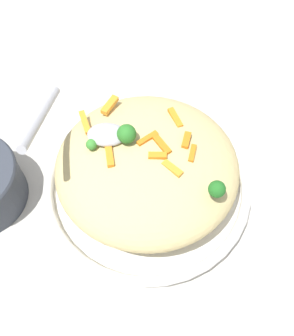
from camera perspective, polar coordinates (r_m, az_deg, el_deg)
ground_plane at (r=0.63m, az=-0.00°, el=-3.35°), size 2.40×2.40×0.00m
serving_bowl at (r=0.61m, az=-0.00°, el=-2.49°), size 0.33×0.33×0.04m
pasta_mound at (r=0.56m, az=-0.00°, el=0.22°), size 0.28×0.27×0.09m
carrot_piece_0 at (r=0.54m, az=-0.40°, el=4.48°), size 0.03×0.03×0.01m
carrot_piece_1 at (r=0.51m, az=3.84°, el=-0.06°), size 0.03×0.03×0.01m
carrot_piece_2 at (r=0.57m, az=4.30°, el=7.61°), size 0.02×0.04×0.01m
carrot_piece_3 at (r=0.57m, az=-9.38°, el=6.85°), size 0.02×0.04×0.01m
carrot_piece_4 at (r=0.52m, az=1.59°, el=1.89°), size 0.03×0.01×0.01m
carrot_piece_5 at (r=0.58m, az=-5.67°, el=9.48°), size 0.03×0.04×0.01m
carrot_piece_6 at (r=0.53m, az=2.13°, el=3.67°), size 0.03×0.04×0.01m
carrot_piece_7 at (r=0.53m, az=-5.71°, el=1.95°), size 0.02×0.04×0.01m
carrot_piece_8 at (r=0.54m, az=5.97°, el=4.20°), size 0.02×0.03×0.01m
carrot_piece_9 at (r=0.53m, az=6.87°, el=2.26°), size 0.01×0.03×0.01m
broccoli_floret_0 at (r=0.50m, az=10.54°, el=-3.19°), size 0.02×0.02×0.03m
broccoli_floret_1 at (r=0.53m, az=-8.40°, el=3.54°), size 0.02×0.02×0.02m
broccoli_floret_2 at (r=0.52m, az=-3.11°, el=5.16°), size 0.03×0.03×0.03m
serving_spoon at (r=0.53m, az=-9.85°, el=6.10°), size 0.12×0.17×0.10m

